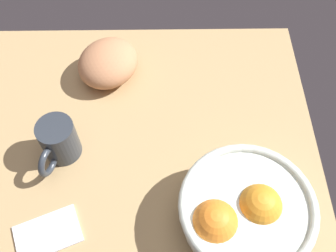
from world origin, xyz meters
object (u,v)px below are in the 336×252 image
mug (58,142)px  napkin_folded (47,234)px  bread_loaf (108,63)px  fruit_bowl (244,212)px

mug → napkin_folded: bearing=87.9°
bread_loaf → mug: size_ratio=1.25×
fruit_bowl → bread_loaf: 42.71cm
bread_loaf → napkin_folded: bearing=76.7°
napkin_folded → mug: 16.70cm
napkin_folded → mug: size_ratio=1.01×
fruit_bowl → napkin_folded: size_ratio=2.05×
napkin_folded → bread_loaf: bearing=-103.3°
bread_loaf → fruit_bowl: bearing=126.2°
fruit_bowl → bread_loaf: (25.20, -34.43, -1.68)cm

